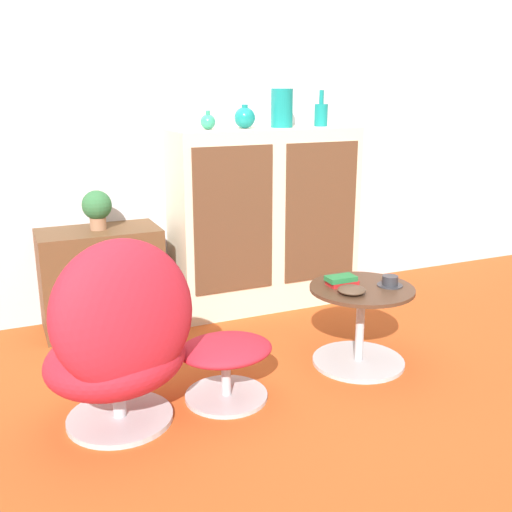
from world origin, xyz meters
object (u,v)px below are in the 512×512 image
at_px(vase_rightmost, 321,114).
at_px(bowl, 352,290).
at_px(ottoman, 226,358).
at_px(potted_plant, 97,207).
at_px(sideboard, 265,219).
at_px(book_stack, 342,281).
at_px(vase_inner_left, 245,118).
at_px(vase_leftmost, 208,122).
at_px(egg_chair, 120,339).
at_px(coffee_table, 360,324).
at_px(vase_inner_right, 282,108).
at_px(teacup, 390,282).
at_px(tv_console, 102,279).

height_order(vase_rightmost, bowl, vase_rightmost).
bearing_deg(ottoman, potted_plant, 107.68).
relative_size(sideboard, book_stack, 7.38).
bearing_deg(vase_inner_left, potted_plant, 178.86).
xyz_separation_m(sideboard, vase_leftmost, (-0.37, 0.00, 0.62)).
bearing_deg(vase_rightmost, vase_leftmost, 180.00).
relative_size(egg_chair, coffee_table, 1.60).
distance_m(vase_inner_right, potted_plant, 1.28).
distance_m(vase_rightmost, teacup, 1.34).
bearing_deg(sideboard, egg_chair, -135.99).
bearing_deg(tv_console, vase_leftmost, -1.47).
bearing_deg(book_stack, egg_chair, -171.47).
bearing_deg(bowl, vase_rightmost, 68.48).
bearing_deg(ottoman, sideboard, 57.38).
relative_size(sideboard, bowl, 8.53).
xyz_separation_m(egg_chair, vase_leftmost, (0.80, 1.14, 0.80)).
relative_size(teacup, book_stack, 0.80).
bearing_deg(book_stack, vase_inner_right, 82.40).
bearing_deg(vase_leftmost, egg_chair, -125.24).
relative_size(tv_console, book_stack, 4.30).
height_order(vase_inner_left, book_stack, vase_inner_left).
distance_m(egg_chair, ottoman, 0.52).
xyz_separation_m(egg_chair, ottoman, (0.48, 0.05, -0.20)).
relative_size(ottoman, bowl, 3.12).
xyz_separation_m(vase_inner_left, book_stack, (0.12, -0.96, -0.77)).
distance_m(vase_leftmost, teacup, 1.43).
relative_size(tv_console, vase_inner_left, 4.86).
relative_size(tv_console, ottoman, 1.59).
distance_m(vase_inner_left, vase_inner_right, 0.26).
height_order(ottoman, bowl, bowl).
bearing_deg(coffee_table, book_stack, 140.47).
bearing_deg(book_stack, vase_inner_left, 97.26).
bearing_deg(coffee_table, vase_inner_left, 101.16).
xyz_separation_m(potted_plant, teacup, (1.26, -1.09, -0.29)).
height_order(coffee_table, book_stack, book_stack).
bearing_deg(vase_inner_left, vase_rightmost, -0.00).
height_order(sideboard, potted_plant, sideboard).
relative_size(ottoman, potted_plant, 1.91).
height_order(egg_chair, teacup, egg_chair).
distance_m(book_stack, bowl, 0.13).
distance_m(potted_plant, teacup, 1.69).
bearing_deg(book_stack, ottoman, -169.58).
height_order(tv_console, vase_rightmost, vase_rightmost).
height_order(egg_chair, bowl, egg_chair).
bearing_deg(book_stack, vase_leftmost, 110.47).
relative_size(ottoman, vase_inner_right, 1.85).
height_order(vase_inner_left, vase_rightmost, vase_rightmost).
bearing_deg(coffee_table, ottoman, -175.56).
relative_size(egg_chair, ottoman, 1.95).
relative_size(vase_leftmost, vase_inner_right, 0.47).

